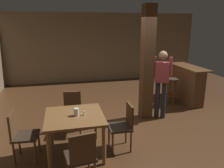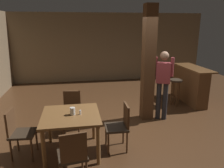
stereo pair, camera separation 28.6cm
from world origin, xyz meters
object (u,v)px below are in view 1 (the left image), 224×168
Objects in this scene: dining_table at (75,121)px; chair_north at (72,110)px; chair_east at (124,124)px; salt_shaker at (84,113)px; bar_stool_near at (172,85)px; chair_west at (21,133)px; napkin_cup at (76,112)px; chair_south at (81,156)px; standing_person at (162,80)px; bar_counter at (185,83)px.

dining_table is 0.91m from chair_north.
chair_east reaches higher than salt_shaker.
chair_west is at bearing -153.07° from bar_stool_near.
napkin_cup is at bearing -87.62° from chair_north.
chair_west reaches higher than bar_stool_near.
chair_south is at bearing -90.59° from napkin_cup.
napkin_cup reaches higher than dining_table.
bar_stool_near is at bearing 34.61° from napkin_cup.
standing_person is (1.31, 1.19, 0.50)m from chair_east.
bar_counter is at bearing 21.09° from chair_north.
standing_person is at bearing 19.77° from chair_west.
chair_south is (-0.88, -0.85, 0.00)m from chair_east.
chair_south is at bearing -135.95° from chair_east.
chair_west is 0.56× the size of bar_counter.
chair_south is 0.56× the size of bar_counter.
chair_south is at bearing -137.12° from standing_person.
bar_stool_near reaches higher than dining_table.
dining_table is 0.94m from chair_west.
napkin_cup is at bearing -151.63° from standing_person.
bar_counter reaches higher than chair_north.
bar_stool_near is (2.96, 2.04, -0.24)m from napkin_cup.
chair_north is at bearing 134.61° from chair_east.
salt_shaker is (0.17, -0.03, 0.16)m from dining_table.
chair_east is (0.91, -0.92, 0.00)m from chair_north.
standing_person is at bearing -140.38° from bar_counter.
bar_counter reaches higher than salt_shaker.
chair_south is 1.32m from chair_west.
chair_north is 0.98m from napkin_cup.
salt_shaker is (0.13, -0.02, -0.03)m from napkin_cup.
salt_shaker is (1.10, -0.06, 0.30)m from chair_west.
bar_stool_near is (2.97, 2.90, 0.09)m from chair_south.
bar_counter reaches higher than dining_table.
chair_south is 0.92m from napkin_cup.
chair_north and chair_east have the same top height.
chair_west is at bearing 178.38° from chair_east.
dining_table is 1.16× the size of chair_east.
bar_stool_near is (0.77, 0.86, -0.41)m from standing_person.
chair_west is 1.02m from napkin_cup.
bar_counter is (1.35, 1.12, -0.45)m from standing_person.
chair_east reaches higher than dining_table.
napkin_cup is (0.04, -0.92, 0.33)m from chair_north.
chair_west is at bearing 178.10° from dining_table.
salt_shaker is 3.51m from bar_stool_near.
chair_east is 1.13× the size of bar_stool_near.
chair_north is at bearing 43.21° from chair_west.
dining_table is at bearing 91.85° from chair_south.
chair_south is at bearing -43.39° from chair_west.
salt_shaker is at bearing -79.61° from chair_north.
chair_south is 4.75m from bar_counter.
napkin_cup reaches higher than bar_stool_near.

